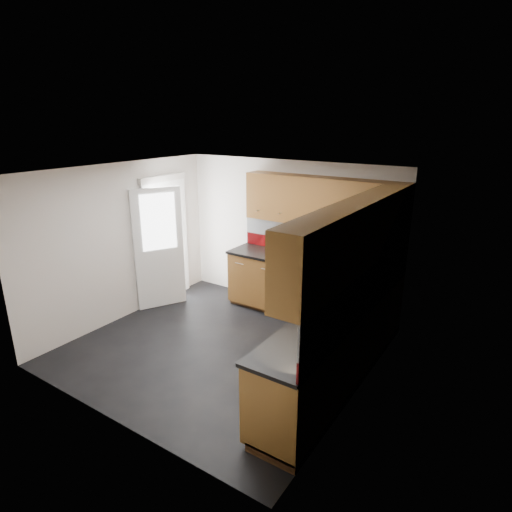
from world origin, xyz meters
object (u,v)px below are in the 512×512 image
Objects in this scene: utensil_pot at (284,246)px; toaster at (320,254)px; food_processor at (371,275)px; gas_hob at (303,259)px.

toaster is (0.68, -0.05, -0.01)m from utensil_pot.
food_processor is (0.98, -0.56, 0.05)m from toaster.
utensil_pot is at bearing 154.78° from gas_hob.
utensil_pot is 0.68m from toaster.
utensil_pot is at bearing 159.82° from food_processor.
utensil_pot is 1.57× the size of food_processor.
gas_hob is 0.28m from toaster.
utensil_pot is 1.77× the size of toaster.
utensil_pot reaches higher than food_processor.
food_processor is at bearing -29.76° from toaster.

